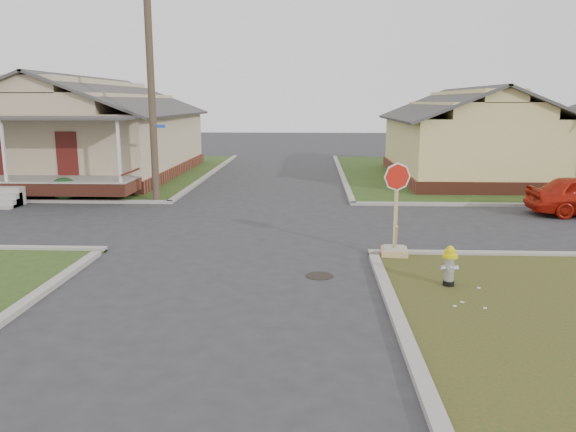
{
  "coord_description": "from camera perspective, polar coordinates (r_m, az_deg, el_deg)",
  "views": [
    {
      "loc": [
        2.02,
        -12.9,
        3.95
      ],
      "look_at": [
        1.4,
        1.0,
        1.1
      ],
      "focal_mm": 35.0,
      "sensor_mm": 36.0,
      "label": 1
    }
  ],
  "objects": [
    {
      "name": "corner_house",
      "position": [
        31.97,
        -19.75,
        7.91
      ],
      "size": [
        10.1,
        15.5,
        5.3
      ],
      "color": "brown",
      "rests_on": "ground"
    },
    {
      "name": "curbs",
      "position": [
        18.44,
        -3.81,
        -0.82
      ],
      "size": [
        80.0,
        40.0,
        0.12
      ],
      "primitive_type": null,
      "color": "#9C968D",
      "rests_on": "ground"
    },
    {
      "name": "hedge_right",
      "position": [
        24.13,
        -21.79,
        2.62
      ],
      "size": [
        1.27,
        1.04,
        0.97
      ],
      "primitive_type": "ellipsoid",
      "color": "#133413",
      "rests_on": "verge_far_left"
    },
    {
      "name": "side_house_yellow",
      "position": [
        30.51,
        17.86,
        7.71
      ],
      "size": [
        7.6,
        11.6,
        4.7
      ],
      "color": "brown",
      "rests_on": "ground"
    },
    {
      "name": "ground",
      "position": [
        13.64,
        -6.12,
        -5.33
      ],
      "size": [
        120.0,
        120.0,
        0.0
      ],
      "primitive_type": "plane",
      "color": "#2C2C2F",
      "rests_on": "ground"
    },
    {
      "name": "utility_pole",
      "position": [
        22.68,
        -13.75,
        13.05
      ],
      "size": [
        1.8,
        0.28,
        9.0
      ],
      "color": "#443427",
      "rests_on": "ground"
    },
    {
      "name": "fire_hydrant",
      "position": [
        12.55,
        16.09,
        -4.68
      ],
      "size": [
        0.33,
        0.33,
        0.88
      ],
      "rotation": [
        0.0,
        0.0,
        0.07
      ],
      "color": "black",
      "rests_on": "ground"
    },
    {
      "name": "verge_far_left",
      "position": [
        34.58,
        -23.3,
        4.12
      ],
      "size": [
        19.0,
        19.0,
        0.05
      ],
      "primitive_type": "cube",
      "color": "#2A4318",
      "rests_on": "ground"
    },
    {
      "name": "manhole",
      "position": [
        13.01,
        3.23,
        -6.09
      ],
      "size": [
        0.64,
        0.64,
        0.01
      ],
      "primitive_type": "cylinder",
      "color": "black",
      "rests_on": "ground"
    },
    {
      "name": "stop_sign",
      "position": [
        14.69,
        10.81,
        -1.94
      ],
      "size": [
        0.68,
        0.66,
        2.4
      ],
      "rotation": [
        0.0,
        0.0,
        -0.08
      ],
      "color": "tan",
      "rests_on": "ground"
    }
  ]
}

